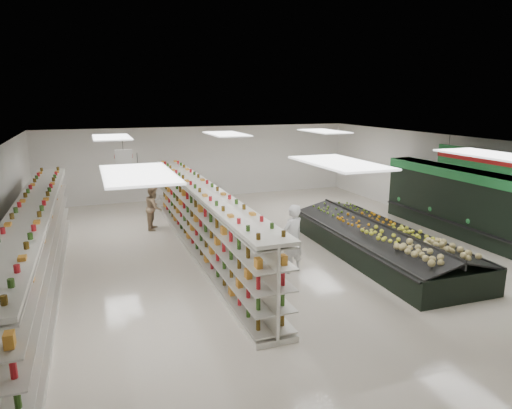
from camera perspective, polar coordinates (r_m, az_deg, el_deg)
name	(u,v)px	position (r m, az deg, el deg)	size (l,w,h in m)	color
floor	(266,250)	(13.71, 1.31, -5.74)	(16.00, 16.00, 0.00)	beige
ceiling	(267,143)	(13.02, 1.39, 7.70)	(14.00, 16.00, 0.02)	white
wall_back	(201,162)	(20.81, -6.83, 5.26)	(14.00, 0.02, 3.20)	white
wall_front	(492,321)	(6.89, 27.38, -12.85)	(14.00, 0.02, 3.20)	white
wall_right	(456,183)	(17.10, 23.74, 2.49)	(0.02, 16.00, 3.20)	white
produce_wall_case	(479,203)	(15.80, 26.12, 0.13)	(0.93, 8.00, 2.20)	black
aisle_sign_near	(138,178)	(10.24, -14.49, 3.23)	(0.52, 0.06, 0.75)	white
aisle_sign_far	(123,156)	(14.18, -16.24, 5.81)	(0.52, 0.06, 0.75)	white
hortifruti_banner	(477,159)	(15.37, 25.91, 5.17)	(0.12, 3.20, 0.95)	#207836
gondola_left	(37,252)	(11.87, -25.67, -5.38)	(0.98, 11.76, 2.04)	white
gondola_center	(202,222)	(13.46, -6.73, -2.15)	(0.87, 11.38, 1.97)	white
produce_island	(379,241)	(13.55, 15.09, -4.41)	(2.59, 6.73, 1.00)	black
soda_endcap	(184,191)	(18.99, -9.00, 1.70)	(1.36, 1.16, 1.47)	red
shopper_main	(292,239)	(11.81, 4.57, -4.29)	(0.66, 0.43, 1.82)	white
shopper_background	(154,208)	(16.07, -12.64, -0.39)	(0.74, 0.46, 1.52)	#987F5D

